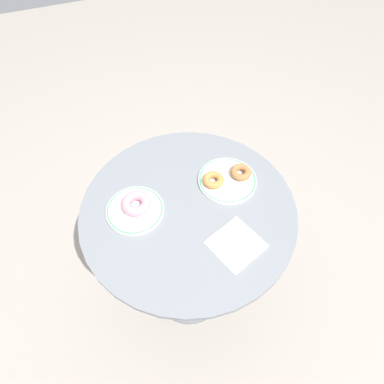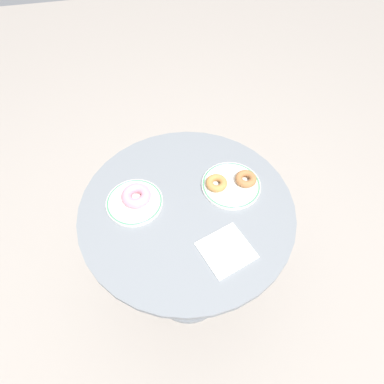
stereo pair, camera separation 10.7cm
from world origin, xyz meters
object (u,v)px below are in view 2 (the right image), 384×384
(cafe_table, at_px, (187,239))
(donut_pink_frosted, at_px, (136,196))
(donut_cinnamon, at_px, (246,179))
(paper_napkin, at_px, (226,250))
(plate_left, at_px, (135,202))
(plate_right, at_px, (231,185))
(donut_old_fashioned, at_px, (216,183))

(cafe_table, height_order, donut_pink_frosted, donut_pink_frosted)
(donut_pink_frosted, distance_m, donut_cinnamon, 0.38)
(donut_cinnamon, distance_m, paper_napkin, 0.27)
(plate_left, xyz_separation_m, donut_cinnamon, (0.39, 0.01, 0.02))
(cafe_table, xyz_separation_m, plate_right, (0.17, 0.05, 0.23))
(donut_cinnamon, bearing_deg, donut_pink_frosted, 179.57)
(donut_cinnamon, distance_m, donut_old_fashioned, 0.10)
(cafe_table, xyz_separation_m, paper_napkin, (0.09, -0.18, 0.22))
(plate_left, xyz_separation_m, donut_old_fashioned, (0.28, 0.01, 0.02))
(cafe_table, bearing_deg, donut_old_fashioned, 26.88)
(plate_left, relative_size, donut_old_fashioned, 2.56)
(plate_right, bearing_deg, donut_pink_frosted, 179.04)
(plate_right, bearing_deg, plate_left, -179.55)
(cafe_table, xyz_separation_m, donut_old_fashioned, (0.12, 0.06, 0.24))
(plate_right, relative_size, donut_old_fashioned, 2.77)
(paper_napkin, bearing_deg, donut_pink_frosted, 135.23)
(donut_pink_frosted, bearing_deg, paper_napkin, -44.77)
(paper_napkin, bearing_deg, plate_left, 137.33)
(plate_right, height_order, donut_old_fashioned, donut_old_fashioned)
(cafe_table, xyz_separation_m, donut_cinnamon, (0.22, 0.06, 0.24))
(plate_right, xyz_separation_m, donut_pink_frosted, (-0.33, 0.01, 0.02))
(plate_right, xyz_separation_m, donut_cinnamon, (0.05, 0.00, 0.02))
(cafe_table, distance_m, donut_cinnamon, 0.33)
(donut_pink_frosted, xyz_separation_m, paper_napkin, (0.24, -0.24, -0.03))
(cafe_table, bearing_deg, plate_left, 163.28)
(donut_cinnamon, relative_size, paper_napkin, 0.51)
(plate_right, distance_m, donut_old_fashioned, 0.05)
(cafe_table, height_order, donut_cinnamon, donut_cinnamon)
(donut_pink_frosted, height_order, donut_old_fashioned, donut_pink_frosted)
(donut_old_fashioned, height_order, paper_napkin, donut_old_fashioned)
(donut_pink_frosted, height_order, paper_napkin, donut_pink_frosted)
(donut_pink_frosted, relative_size, donut_old_fashioned, 1.33)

